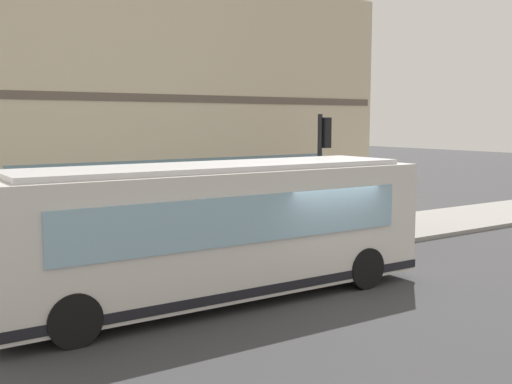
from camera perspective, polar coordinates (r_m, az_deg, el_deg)
ground at (r=14.73m, az=5.94°, el=-9.16°), size 120.00×120.00×0.00m
sidewalk_curb at (r=18.38m, az=-3.36°, el=-5.69°), size 4.02×40.00×0.15m
building_corner at (r=23.12m, az=-10.81°, el=7.26°), size 7.61×16.15×8.58m
city_bus_nearside at (r=13.63m, az=-3.68°, el=-3.73°), size 2.73×10.08×3.07m
traffic_light_near_corner at (r=18.24m, az=6.29°, el=3.41°), size 0.32×0.49×4.06m
fire_hydrant at (r=19.65m, az=-1.18°, el=-3.57°), size 0.35×0.35×0.74m
pedestrian_near_building_entrance at (r=20.47m, az=10.23°, el=-1.35°), size 0.32×0.32×1.78m
pedestrian_walking_along_curb at (r=17.52m, az=-17.89°, el=-3.03°), size 0.32×0.32×1.74m
pedestrian_near_hydrant at (r=22.37m, az=7.95°, el=-0.78°), size 0.32×0.32×1.70m
pedestrian_by_light_pole at (r=17.59m, az=-1.03°, el=-2.79°), size 0.32×0.32×1.68m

